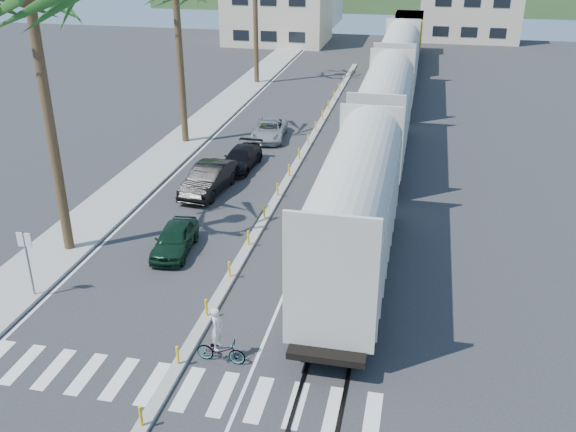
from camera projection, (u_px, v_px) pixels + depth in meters
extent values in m
plane|color=#28282B|center=(189.00, 350.00, 22.76)|extent=(140.00, 140.00, 0.00)
cube|color=gray|center=(198.00, 129.00, 46.52)|extent=(3.00, 90.00, 0.15)
cube|color=black|center=(378.00, 128.00, 46.76)|extent=(0.12, 100.00, 0.06)
cube|color=black|center=(398.00, 130.00, 46.48)|extent=(0.12, 100.00, 0.06)
cube|color=gray|center=(299.00, 160.00, 40.46)|extent=(0.45, 60.00, 0.15)
cylinder|color=yellow|center=(141.00, 416.00, 19.00)|extent=(0.10, 0.10, 0.70)
cylinder|color=yellow|center=(178.00, 355.00, 21.66)|extent=(0.10, 0.10, 0.70)
cylinder|color=yellow|center=(206.00, 307.00, 24.32)|extent=(0.10, 0.10, 0.70)
cylinder|color=yellow|center=(229.00, 269.00, 26.98)|extent=(0.10, 0.10, 0.70)
cylinder|color=yellow|center=(248.00, 238.00, 29.64)|extent=(0.10, 0.10, 0.70)
cylinder|color=yellow|center=(264.00, 212.00, 32.30)|extent=(0.10, 0.10, 0.70)
cylinder|color=yellow|center=(278.00, 189.00, 34.96)|extent=(0.10, 0.10, 0.70)
cylinder|color=yellow|center=(289.00, 170.00, 37.62)|extent=(0.10, 0.10, 0.70)
cylinder|color=yellow|center=(299.00, 154.00, 40.28)|extent=(0.10, 0.10, 0.70)
cylinder|color=yellow|center=(308.00, 139.00, 42.94)|extent=(0.10, 0.10, 0.70)
cylinder|color=yellow|center=(315.00, 126.00, 45.61)|extent=(0.10, 0.10, 0.70)
cylinder|color=yellow|center=(322.00, 115.00, 48.27)|extent=(0.10, 0.10, 0.70)
cylinder|color=yellow|center=(328.00, 105.00, 50.93)|extent=(0.10, 0.10, 0.70)
cylinder|color=yellow|center=(334.00, 96.00, 53.59)|extent=(0.10, 0.10, 0.70)
cylinder|color=yellow|center=(339.00, 87.00, 56.25)|extent=(0.10, 0.10, 0.70)
cylinder|color=yellow|center=(344.00, 80.00, 58.91)|extent=(0.10, 0.10, 0.70)
cube|color=silver|center=(168.00, 386.00, 20.98)|extent=(14.00, 2.20, 0.01)
cube|color=silver|center=(220.00, 131.00, 46.23)|extent=(0.12, 90.00, 0.01)
cube|color=silver|center=(348.00, 140.00, 44.45)|extent=(0.12, 90.00, 0.01)
cube|color=beige|center=(353.00, 221.00, 26.16)|extent=(3.00, 12.88, 3.40)
cylinder|color=beige|center=(355.00, 182.00, 25.45)|extent=(2.90, 12.58, 2.90)
cube|color=black|center=(351.00, 268.00, 27.09)|extent=(2.60, 12.88, 1.00)
cube|color=beige|center=(383.00, 119.00, 39.47)|extent=(3.00, 12.88, 3.40)
cylinder|color=beige|center=(384.00, 92.00, 38.75)|extent=(2.90, 12.58, 2.90)
cube|color=black|center=(380.00, 153.00, 40.39)|extent=(2.60, 12.88, 1.00)
cube|color=beige|center=(397.00, 69.00, 52.77)|extent=(3.00, 12.88, 3.40)
cylinder|color=beige|center=(399.00, 48.00, 52.06)|extent=(2.90, 12.58, 2.90)
cube|color=black|center=(395.00, 95.00, 53.70)|extent=(2.60, 12.88, 1.00)
cube|color=#4C4C4F|center=(405.00, 53.00, 67.66)|extent=(3.00, 17.00, 0.50)
cube|color=yellow|center=(406.00, 40.00, 66.12)|extent=(2.70, 12.24, 2.60)
cube|color=yellow|center=(409.00, 27.00, 72.00)|extent=(3.00, 3.74, 3.20)
cube|color=black|center=(405.00, 59.00, 67.91)|extent=(2.60, 13.60, 0.90)
cylinder|color=brown|center=(52.00, 136.00, 27.30)|extent=(0.44, 0.44, 11.00)
cylinder|color=brown|center=(181.00, 69.00, 41.75)|extent=(0.44, 0.44, 10.00)
cylinder|color=brown|center=(255.00, 17.00, 57.24)|extent=(0.44, 0.44, 12.00)
cylinder|color=slate|center=(29.00, 265.00, 25.30)|extent=(0.08, 0.08, 3.00)
cube|color=silver|center=(24.00, 240.00, 24.83)|extent=(0.60, 0.04, 0.60)
cube|color=beige|center=(278.00, 9.00, 78.17)|extent=(12.00, 10.00, 8.00)
cube|color=beige|center=(469.00, 10.00, 81.07)|extent=(12.00, 10.00, 7.00)
imported|color=black|center=(175.00, 239.00, 29.20)|extent=(2.29, 4.17, 1.32)
imported|color=black|center=(209.00, 179.00, 35.55)|extent=(2.67, 5.20, 1.60)
imported|color=black|center=(241.00, 158.00, 39.11)|extent=(2.27, 4.60, 1.28)
imported|color=#B2B5B8|center=(269.00, 130.00, 44.36)|extent=(2.97, 4.96, 1.27)
imported|color=#9EA0A5|center=(221.00, 350.00, 21.97)|extent=(0.71, 1.77, 0.91)
imported|color=silver|center=(217.00, 328.00, 21.61)|extent=(0.60, 0.41, 1.59)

